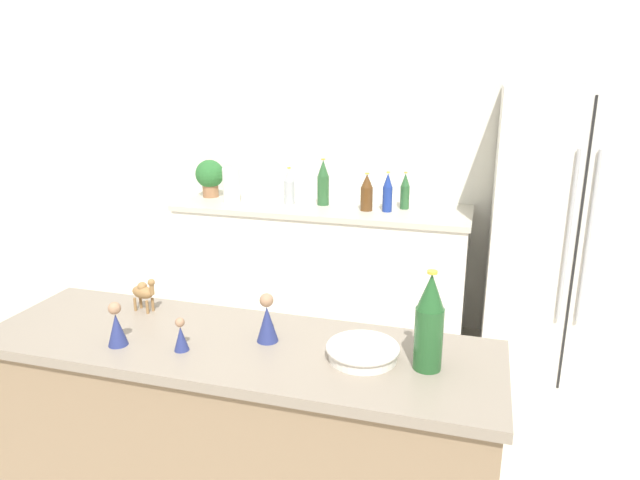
% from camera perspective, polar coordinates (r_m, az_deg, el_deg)
% --- Properties ---
extents(wall_back, '(8.00, 0.06, 2.55)m').
position_cam_1_polar(wall_back, '(4.08, 5.29, 9.16)').
color(wall_back, silver).
rests_on(wall_back, ground_plane).
extents(back_counter, '(1.99, 0.63, 0.92)m').
position_cam_1_polar(back_counter, '(4.02, 0.20, -2.87)').
color(back_counter, white).
rests_on(back_counter, ground_plane).
extents(refrigerator, '(0.88, 0.76, 1.72)m').
position_cam_1_polar(refrigerator, '(3.71, 23.50, 0.51)').
color(refrigerator, silver).
rests_on(refrigerator, ground_plane).
extents(bar_counter, '(1.75, 0.53, 0.93)m').
position_cam_1_polar(bar_counter, '(2.20, -7.92, -20.90)').
color(bar_counter, '#8C7256').
rests_on(bar_counter, ground_plane).
extents(potted_plant, '(0.20, 0.20, 0.27)m').
position_cam_1_polar(potted_plant, '(4.20, -10.96, 6.30)').
color(potted_plant, '#9E6B47').
rests_on(potted_plant, back_counter).
extents(paper_towel_roll, '(0.12, 0.12, 0.23)m').
position_cam_1_polar(paper_towel_roll, '(4.01, -8.87, 5.43)').
color(paper_towel_roll, white).
rests_on(paper_towel_roll, back_counter).
extents(back_bottle_0, '(0.08, 0.08, 0.25)m').
position_cam_1_polar(back_bottle_0, '(3.72, 4.69, 4.73)').
color(back_bottle_0, brown).
rests_on(back_bottle_0, back_counter).
extents(back_bottle_1, '(0.06, 0.06, 0.25)m').
position_cam_1_polar(back_bottle_1, '(3.80, 8.50, 4.83)').
color(back_bottle_1, '#2D6033').
rests_on(back_bottle_1, back_counter).
extents(back_bottle_2, '(0.06, 0.06, 0.26)m').
position_cam_1_polar(back_bottle_2, '(3.71, 6.77, 4.72)').
color(back_bottle_2, navy).
rests_on(back_bottle_2, back_counter).
extents(back_bottle_3, '(0.07, 0.07, 0.25)m').
position_cam_1_polar(back_bottle_3, '(3.92, -3.09, 5.37)').
color(back_bottle_3, '#B2B7BC').
rests_on(back_bottle_3, back_counter).
extents(back_bottle_4, '(0.08, 0.08, 0.32)m').
position_cam_1_polar(back_bottle_4, '(3.87, 0.32, 5.72)').
color(back_bottle_4, '#2D6033').
rests_on(back_bottle_4, back_counter).
extents(wine_bottle, '(0.09, 0.09, 0.31)m').
position_cam_1_polar(wine_bottle, '(1.74, 10.88, -8.13)').
color(wine_bottle, '#235628').
rests_on(wine_bottle, bar_counter).
extents(fruit_bowl, '(0.23, 0.23, 0.05)m').
position_cam_1_polar(fruit_bowl, '(1.82, 4.29, -11.02)').
color(fruit_bowl, white).
rests_on(fruit_bowl, bar_counter).
extents(camel_figurine, '(0.11, 0.07, 0.14)m').
position_cam_1_polar(camel_figurine, '(2.23, -17.23, -4.94)').
color(camel_figurine, olive).
rests_on(camel_figurine, bar_counter).
extents(wise_man_figurine_blue, '(0.07, 0.07, 0.15)m').
position_cam_1_polar(wise_man_figurine_blue, '(2.00, -19.68, -8.17)').
color(wise_man_figurine_blue, navy).
rests_on(wise_man_figurine_blue, bar_counter).
extents(wise_man_figurine_crimson, '(0.07, 0.07, 0.17)m').
position_cam_1_polar(wise_man_figurine_crimson, '(1.92, -5.31, -8.04)').
color(wise_man_figurine_crimson, navy).
rests_on(wise_man_figurine_crimson, bar_counter).
extents(wise_man_figurine_purple, '(0.05, 0.05, 0.11)m').
position_cam_1_polar(wise_man_figurine_purple, '(1.91, -13.74, -9.34)').
color(wise_man_figurine_purple, navy).
rests_on(wise_man_figurine_purple, bar_counter).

